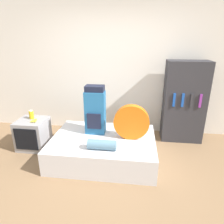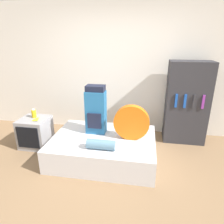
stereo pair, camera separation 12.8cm
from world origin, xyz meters
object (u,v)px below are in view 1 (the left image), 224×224
object	(u,v)px
canister	(31,115)
bookshelf	(184,102)
television	(33,134)
tent_bag	(131,122)
sleeping_roll	(102,145)
backpack	(95,111)

from	to	relation	value
canister	bookshelf	world-z (taller)	bookshelf
television	bookshelf	distance (m)	2.86
television	bookshelf	bearing A→B (deg)	14.21
tent_bag	sleeping_roll	xyz separation A→B (m)	(-0.40, -0.40, -0.21)
backpack	tent_bag	size ratio (longest dim) A/B	1.45
television	tent_bag	bearing A→B (deg)	-4.87
backpack	television	world-z (taller)	backpack
canister	bookshelf	size ratio (longest dim) A/B	0.10
backpack	television	size ratio (longest dim) A/B	1.52
tent_bag	television	distance (m)	1.82
backpack	canister	bearing A→B (deg)	176.37
sleeping_roll	canister	world-z (taller)	canister
canister	bookshelf	distance (m)	2.83
backpack	canister	distance (m)	1.20
tent_bag	canister	size ratio (longest dim) A/B	3.51
television	bookshelf	world-z (taller)	bookshelf
canister	sleeping_roll	bearing A→B (deg)	-23.99
tent_bag	bookshelf	world-z (taller)	bookshelf
tent_bag	backpack	bearing A→B (deg)	166.51
backpack	television	xyz separation A→B (m)	(-1.17, 0.01, -0.50)
backpack	canister	size ratio (longest dim) A/B	5.08
sleeping_roll	bookshelf	world-z (taller)	bookshelf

